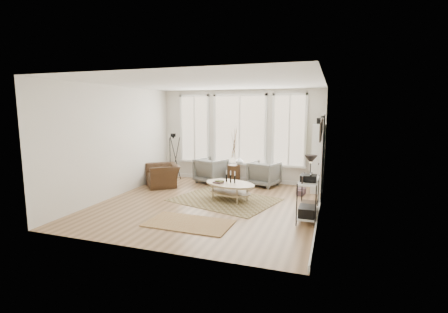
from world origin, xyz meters
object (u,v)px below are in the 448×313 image
(low_shelf, at_px, (308,195))
(side_table, at_px, (234,158))
(coffee_table, at_px, (230,187))
(bookcase, at_px, (318,157))
(armchair_left, at_px, (211,170))
(accent_chair, at_px, (163,175))
(armchair_right, at_px, (265,174))

(low_shelf, bearing_deg, side_table, 133.61)
(coffee_table, bearing_deg, low_shelf, -22.35)
(bookcase, height_order, low_shelf, bookcase)
(armchair_left, bearing_deg, coffee_table, 143.49)
(low_shelf, height_order, accent_chair, low_shelf)
(low_shelf, relative_size, armchair_right, 1.61)
(bookcase, height_order, coffee_table, bookcase)
(armchair_right, bearing_deg, low_shelf, 137.24)
(coffee_table, relative_size, side_table, 0.95)
(armchair_left, xyz_separation_m, accent_chair, (-1.21, -0.92, -0.06))
(bookcase, distance_m, coffee_table, 2.74)
(armchair_right, xyz_separation_m, accent_chair, (-2.88, -1.03, -0.04))
(coffee_table, relative_size, armchair_left, 1.86)
(coffee_table, xyz_separation_m, armchair_right, (0.53, 1.81, 0.03))
(armchair_left, height_order, side_table, side_table)
(low_shelf, bearing_deg, bookcase, 88.72)
(coffee_table, bearing_deg, armchair_right, 73.79)
(low_shelf, distance_m, armchair_right, 3.02)
(low_shelf, xyz_separation_m, accent_chair, (-4.36, 1.60, -0.18))
(armchair_right, bearing_deg, coffee_table, 91.70)
(coffee_table, height_order, armchair_right, armchair_right)
(side_table, bearing_deg, armchair_right, 5.85)
(armchair_right, bearing_deg, bookcase, -166.32)
(coffee_table, bearing_deg, side_table, 103.52)
(side_table, bearing_deg, accent_chair, -154.23)
(low_shelf, height_order, armchair_left, low_shelf)
(side_table, bearing_deg, coffee_table, -76.48)
(coffee_table, bearing_deg, accent_chair, 161.81)
(coffee_table, xyz_separation_m, armchair_left, (-1.15, 1.69, 0.05))
(armchair_left, bearing_deg, armchair_right, -156.69)
(side_table, xyz_separation_m, accent_chair, (-1.94, -0.94, -0.48))
(accent_chair, bearing_deg, side_table, 76.33)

